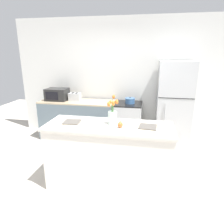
% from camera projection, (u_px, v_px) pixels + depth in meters
% --- Properties ---
extents(ground_plane, '(10.00, 10.00, 0.00)m').
position_uv_depth(ground_plane, '(109.00, 184.00, 3.07)').
color(ground_plane, beige).
extents(back_wall, '(5.20, 0.08, 2.70)m').
position_uv_depth(back_wall, '(126.00, 80.00, 4.58)').
color(back_wall, silver).
rests_on(back_wall, ground_plane).
extents(kitchen_island, '(1.80, 0.66, 0.96)m').
position_uv_depth(kitchen_island, '(109.00, 156.00, 2.94)').
color(kitchen_island, silver).
rests_on(kitchen_island, ground_plane).
extents(back_counter, '(1.68, 0.60, 0.89)m').
position_uv_depth(back_counter, '(78.00, 120.00, 4.64)').
color(back_counter, slate).
rests_on(back_counter, ground_plane).
extents(stove_range, '(0.60, 0.61, 0.89)m').
position_uv_depth(stove_range, '(128.00, 123.00, 4.44)').
color(stove_range, '#B2B5B7').
rests_on(stove_range, ground_plane).
extents(refrigerator, '(0.68, 0.67, 1.79)m').
position_uv_depth(refrigerator, '(174.00, 105.00, 4.14)').
color(refrigerator, '#B7BABC').
rests_on(refrigerator, ground_plane).
extents(flower_vase, '(0.16, 0.12, 0.42)m').
position_uv_depth(flower_vase, '(112.00, 115.00, 2.80)').
color(flower_vase, silver).
rests_on(flower_vase, kitchen_island).
extents(pear_figurine, '(0.07, 0.07, 0.12)m').
position_uv_depth(pear_figurine, '(120.00, 124.00, 2.69)').
color(pear_figurine, '#C66B33').
rests_on(pear_figurine, kitchen_island).
extents(plate_setting_left, '(0.35, 0.35, 0.02)m').
position_uv_depth(plate_setting_left, '(72.00, 122.00, 2.89)').
color(plate_setting_left, beige).
rests_on(plate_setting_left, kitchen_island).
extents(plate_setting_right, '(0.35, 0.35, 0.02)m').
position_uv_depth(plate_setting_right, '(148.00, 127.00, 2.70)').
color(plate_setting_right, beige).
rests_on(plate_setting_right, kitchen_island).
extents(toaster, '(0.28, 0.18, 0.17)m').
position_uv_depth(toaster, '(75.00, 97.00, 4.55)').
color(toaster, '#B7BABC').
rests_on(toaster, back_counter).
extents(cooking_pot, '(0.21, 0.21, 0.14)m').
position_uv_depth(cooking_pot, '(130.00, 101.00, 4.29)').
color(cooking_pot, '#386093').
rests_on(cooking_pot, stove_range).
extents(microwave, '(0.48, 0.37, 0.27)m').
position_uv_depth(microwave, '(57.00, 94.00, 4.56)').
color(microwave, black).
rests_on(microwave, back_counter).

